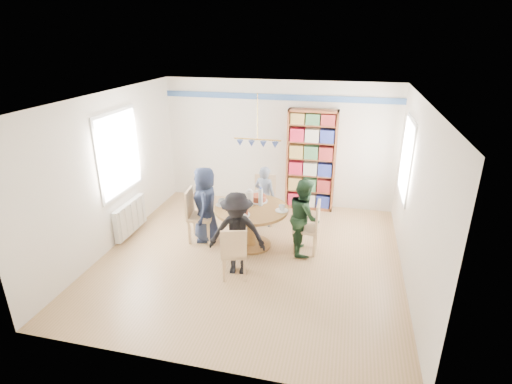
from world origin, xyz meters
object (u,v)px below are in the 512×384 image
(person_far, at_px, (265,196))
(bookshelf, at_px, (311,161))
(chair_right, at_px, (311,225))
(person_left, at_px, (205,204))
(radiator, at_px, (130,217))
(dining_table, at_px, (251,218))
(chair_near, at_px, (234,251))
(person_right, at_px, (304,216))
(chair_left, at_px, (196,213))
(person_near, at_px, (237,234))
(chair_far, at_px, (264,197))

(person_far, height_order, bookshelf, bookshelf)
(chair_right, relative_size, person_left, 0.67)
(radiator, xyz_separation_m, dining_table, (2.34, 0.09, 0.21))
(chair_near, bearing_deg, dining_table, 89.40)
(radiator, distance_m, chair_right, 3.39)
(person_right, bearing_deg, bookshelf, -10.92)
(person_right, xyz_separation_m, person_far, (-0.88, 0.87, -0.06))
(radiator, height_order, person_right, person_right)
(chair_left, relative_size, person_far, 0.81)
(dining_table, distance_m, person_near, 0.89)
(person_left, bearing_deg, chair_left, -86.28)
(person_left, xyz_separation_m, person_right, (1.79, -0.03, -0.03))
(dining_table, height_order, chair_far, chair_far)
(chair_left, xyz_separation_m, person_far, (1.09, 0.90, 0.07))
(chair_far, distance_m, bookshelf, 1.31)
(chair_left, relative_size, chair_right, 1.06)
(person_far, bearing_deg, person_right, 153.12)
(chair_left, height_order, person_far, person_far)
(person_right, bearing_deg, chair_right, -99.51)
(dining_table, relative_size, bookshelf, 0.60)
(chair_right, distance_m, bookshelf, 2.00)
(radiator, distance_m, chair_far, 2.62)
(person_left, bearing_deg, chair_right, 73.10)
(chair_right, xyz_separation_m, chair_far, (-1.04, 1.03, 0.01))
(chair_near, distance_m, person_near, 0.28)
(radiator, distance_m, chair_left, 1.32)
(chair_left, distance_m, person_left, 0.24)
(chair_near, bearing_deg, chair_right, 46.26)
(dining_table, relative_size, chair_near, 1.47)
(chair_near, bearing_deg, person_right, 49.48)
(radiator, xyz_separation_m, person_far, (2.38, 0.99, 0.26))
(radiator, xyz_separation_m, person_left, (1.46, 0.14, 0.35))
(person_far, bearing_deg, bookshelf, -108.26)
(person_left, distance_m, person_far, 1.25)
(bookshelf, bearing_deg, chair_near, -105.36)
(chair_far, bearing_deg, radiator, -153.67)
(dining_table, xyz_separation_m, chair_left, (-1.04, -0.01, -0.01))
(chair_left, relative_size, chair_near, 1.12)
(chair_right, distance_m, chair_far, 1.46)
(chair_near, height_order, person_left, person_left)
(person_far, height_order, person_near, person_near)
(person_near, bearing_deg, person_far, 80.82)
(dining_table, bearing_deg, bookshelf, 67.22)
(person_near, distance_m, bookshelf, 2.97)
(chair_near, bearing_deg, chair_far, 89.58)
(dining_table, bearing_deg, person_near, -90.89)
(radiator, xyz_separation_m, bookshelf, (3.15, 2.04, 0.71))
(chair_far, distance_m, person_near, 1.95)
(radiator, distance_m, person_near, 2.47)
(radiator, bearing_deg, person_left, 5.62)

